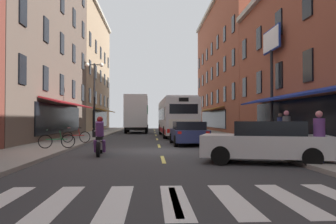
% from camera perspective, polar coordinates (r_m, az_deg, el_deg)
% --- Properties ---
extents(ground_plane, '(34.80, 80.00, 0.10)m').
position_cam_1_polar(ground_plane, '(16.48, -1.28, -6.75)').
color(ground_plane, '#333335').
extents(lane_centre_dashes, '(0.14, 73.90, 0.01)m').
position_cam_1_polar(lane_centre_dashes, '(16.23, -1.25, -6.64)').
color(lane_centre_dashes, '#DBCC4C').
rests_on(lane_centre_dashes, ground).
extents(crosswalk_near, '(7.10, 2.80, 0.01)m').
position_cam_1_polar(crosswalk_near, '(6.60, 1.20, -14.67)').
color(crosswalk_near, silver).
rests_on(crosswalk_near, ground).
extents(sidewalk_left, '(3.00, 80.00, 0.14)m').
position_cam_1_polar(sidewalk_left, '(17.34, -21.27, -5.99)').
color(sidewalk_left, gray).
rests_on(sidewalk_left, ground).
extents(sidewalk_right, '(3.00, 80.00, 0.14)m').
position_cam_1_polar(sidewalk_right, '(17.65, 18.36, -5.93)').
color(sidewalk_right, gray).
rests_on(sidewalk_right, ground).
extents(billboard_sign, '(0.40, 2.78, 7.06)m').
position_cam_1_polar(billboard_sign, '(22.30, 17.08, 9.05)').
color(billboard_sign, black).
rests_on(billboard_sign, sidewalk_right).
extents(transit_bus, '(2.84, 11.90, 3.30)m').
position_cam_1_polar(transit_bus, '(30.02, 1.32, -0.85)').
color(transit_bus, silver).
rests_on(transit_bus, ground).
extents(box_truck, '(2.49, 7.10, 4.10)m').
position_cam_1_polar(box_truck, '(37.79, -5.30, -0.36)').
color(box_truck, white).
rests_on(box_truck, ground).
extents(sedan_near, '(4.60, 2.93, 1.47)m').
position_cam_1_polar(sedan_near, '(12.30, 16.07, -4.88)').
color(sedan_near, silver).
rests_on(sedan_near, ground).
extents(sedan_mid, '(1.98, 4.42, 1.35)m').
position_cam_1_polar(sedan_mid, '(48.50, -4.54, -2.20)').
color(sedan_mid, '#144723').
rests_on(sedan_mid, ground).
extents(sedan_far, '(2.08, 4.34, 1.39)m').
position_cam_1_polar(sedan_far, '(20.26, 3.49, -3.55)').
color(sedan_far, navy).
rests_on(sedan_far, ground).
extents(motorcycle_rider, '(0.62, 2.07, 1.66)m').
position_cam_1_polar(motorcycle_rider, '(14.67, -11.43, -4.43)').
color(motorcycle_rider, black).
rests_on(motorcycle_rider, ground).
extents(bicycle_near, '(1.69, 0.50, 0.91)m').
position_cam_1_polar(bicycle_near, '(17.17, -18.25, -4.62)').
color(bicycle_near, black).
rests_on(bicycle_near, sidewalk_left).
extents(bicycle_mid, '(1.71, 0.48, 0.91)m').
position_cam_1_polar(bicycle_mid, '(20.96, -15.22, -4.01)').
color(bicycle_mid, black).
rests_on(bicycle_mid, sidewalk_left).
extents(pedestrian_mid, '(0.36, 0.36, 1.80)m').
position_cam_1_polar(pedestrian_mid, '(16.42, 19.38, -2.78)').
color(pedestrian_mid, navy).
rests_on(pedestrian_mid, sidewalk_right).
extents(pedestrian_far, '(0.36, 0.36, 1.75)m').
position_cam_1_polar(pedestrian_far, '(19.98, 18.45, -2.58)').
color(pedestrian_far, maroon).
rests_on(pedestrian_far, sidewalk_right).
extents(pedestrian_rear, '(0.36, 0.36, 1.67)m').
position_cam_1_polar(pedestrian_rear, '(11.83, 24.17, -3.74)').
color(pedestrian_rear, navy).
rests_on(pedestrian_rear, sidewalk_right).
extents(street_lamp_twin, '(1.42, 0.32, 5.79)m').
position_cam_1_polar(street_lamp_twin, '(26.80, -12.33, 2.65)').
color(street_lamp_twin, black).
rests_on(street_lamp_twin, sidewalk_left).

